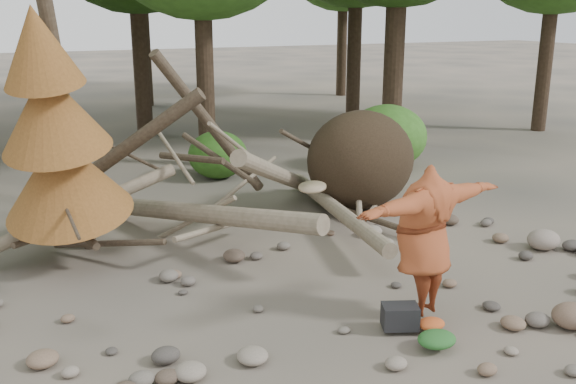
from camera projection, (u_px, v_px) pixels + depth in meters
name	position (u px, v px, depth m)	size (l,w,h in m)	color
ground	(357.00, 324.00, 8.18)	(120.00, 120.00, 0.00)	#514C44
deadfall_pile	(336.00, 166.00, 12.43)	(8.55, 5.24, 3.30)	#332619
dead_conifer	(56.00, 135.00, 9.28)	(2.06, 2.16, 4.35)	#4C3F30
bush_mid	(218.00, 155.00, 15.16)	(1.40, 1.40, 1.12)	#32681E
bush_right	(387.00, 136.00, 16.09)	(2.00, 2.00, 1.60)	#3E7C26
frisbee_thrower	(424.00, 240.00, 8.10)	(3.18, 1.08, 1.98)	#9E4523
backpack	(400.00, 321.00, 7.95)	(0.44, 0.29, 0.29)	black
cloth_green	(437.00, 343.00, 7.53)	(0.47, 0.40, 0.18)	#265F26
cloth_orange	(431.00, 327.00, 7.96)	(0.35, 0.29, 0.13)	#C35021
boulder_front_right	(572.00, 316.00, 8.06)	(0.53, 0.47, 0.32)	brown
boulder_mid_right	(544.00, 240.00, 10.70)	(0.56, 0.50, 0.33)	gray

